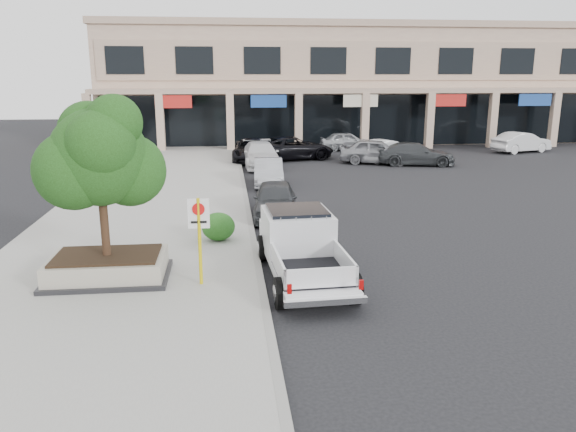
# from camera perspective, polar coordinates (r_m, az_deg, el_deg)

# --- Properties ---
(ground) EXTENTS (120.00, 120.00, 0.00)m
(ground) POSITION_cam_1_polar(r_m,az_deg,el_deg) (15.55, 2.89, -6.47)
(ground) COLOR black
(ground) RESTS_ON ground
(sidewalk) EXTENTS (8.00, 52.00, 0.15)m
(sidewalk) POSITION_cam_1_polar(r_m,az_deg,el_deg) (21.29, -14.55, -0.98)
(sidewalk) COLOR gray
(sidewalk) RESTS_ON ground
(curb) EXTENTS (0.20, 52.00, 0.15)m
(curb) POSITION_cam_1_polar(r_m,az_deg,el_deg) (21.08, -3.87, -0.70)
(curb) COLOR gray
(curb) RESTS_ON ground
(strip_mall) EXTENTS (40.55, 12.43, 9.50)m
(strip_mall) POSITION_cam_1_polar(r_m,az_deg,el_deg) (49.40, 5.95, 13.27)
(strip_mall) COLOR tan
(strip_mall) RESTS_ON ground
(planter) EXTENTS (3.20, 2.20, 0.68)m
(planter) POSITION_cam_1_polar(r_m,az_deg,el_deg) (15.84, -17.81, -4.94)
(planter) COLOR black
(planter) RESTS_ON sidewalk
(planter_tree) EXTENTS (2.90, 2.55, 4.00)m
(planter_tree) POSITION_cam_1_polar(r_m,az_deg,el_deg) (15.29, -18.04, 5.72)
(planter_tree) COLOR black
(planter_tree) RESTS_ON planter
(no_parking_sign) EXTENTS (0.55, 0.09, 2.30)m
(no_parking_sign) POSITION_cam_1_polar(r_m,az_deg,el_deg) (14.53, -9.01, -1.35)
(no_parking_sign) COLOR yellow
(no_parking_sign) RESTS_ON sidewalk
(hedge) EXTENTS (1.10, 0.99, 0.93)m
(hedge) POSITION_cam_1_polar(r_m,az_deg,el_deg) (18.61, -7.09, -1.07)
(hedge) COLOR #1F4E16
(hedge) RESTS_ON sidewalk
(pickup_truck) EXTENTS (2.36, 5.73, 1.77)m
(pickup_truck) POSITION_cam_1_polar(r_m,az_deg,el_deg) (15.27, 1.60, -3.33)
(pickup_truck) COLOR white
(pickup_truck) RESTS_ON ground
(curb_car_a) EXTENTS (2.05, 4.29, 1.42)m
(curb_car_a) POSITION_cam_1_polar(r_m,az_deg,el_deg) (21.99, -1.30, 1.65)
(curb_car_a) COLOR #2F3135
(curb_car_a) RESTS_ON ground
(curb_car_b) EXTENTS (1.62, 4.13, 1.34)m
(curb_car_b) POSITION_cam_1_polar(r_m,az_deg,el_deg) (28.53, -2.02, 4.47)
(curb_car_b) COLOR #9E9FA5
(curb_car_b) RESTS_ON ground
(curb_car_c) EXTENTS (2.30, 5.21, 1.49)m
(curb_car_c) POSITION_cam_1_polar(r_m,az_deg,el_deg) (34.25, -2.79, 6.22)
(curb_car_c) COLOR silver
(curb_car_c) RESTS_ON ground
(curb_car_d) EXTENTS (2.77, 5.38, 1.45)m
(curb_car_d) POSITION_cam_1_polar(r_m,az_deg,el_deg) (36.66, -3.66, 6.71)
(curb_car_d) COLOR black
(curb_car_d) RESTS_ON ground
(lot_car_a) EXTENTS (4.95, 3.33, 1.56)m
(lot_car_a) POSITION_cam_1_polar(r_m,az_deg,el_deg) (35.91, 9.00, 6.50)
(lot_car_a) COLOR gray
(lot_car_a) RESTS_ON ground
(lot_car_b) EXTENTS (4.52, 3.01, 1.41)m
(lot_car_b) POSITION_cam_1_polar(r_m,az_deg,el_deg) (37.07, 10.07, 6.57)
(lot_car_b) COLOR silver
(lot_car_b) RESTS_ON ground
(lot_car_c) EXTENTS (5.06, 2.83, 1.39)m
(lot_car_c) POSITION_cam_1_polar(r_m,az_deg,el_deg) (35.87, 12.83, 6.17)
(lot_car_c) COLOR #313437
(lot_car_c) RESTS_ON ground
(lot_car_d) EXTENTS (5.97, 3.85, 1.53)m
(lot_car_d) POSITION_cam_1_polar(r_m,az_deg,el_deg) (37.29, 0.46, 6.93)
(lot_car_d) COLOR black
(lot_car_d) RESTS_ON ground
(lot_car_e) EXTENTS (4.11, 1.76, 1.38)m
(lot_car_e) POSITION_cam_1_polar(r_m,az_deg,el_deg) (42.03, 6.04, 7.57)
(lot_car_e) COLOR #ABAFB4
(lot_car_e) RESTS_ON ground
(lot_car_f) EXTENTS (4.68, 2.82, 1.46)m
(lot_car_f) POSITION_cam_1_polar(r_m,az_deg,el_deg) (44.15, 22.63, 6.93)
(lot_car_f) COLOR silver
(lot_car_f) RESTS_ON ground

